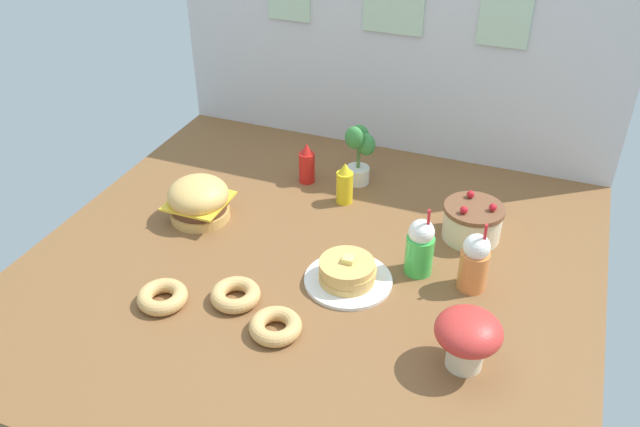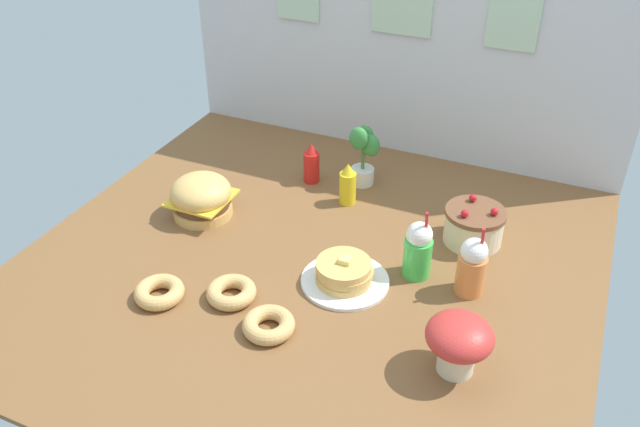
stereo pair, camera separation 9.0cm
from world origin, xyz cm
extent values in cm
cube|color=brown|center=(0.00, 0.00, -1.00)|extent=(198.15, 190.38, 2.00)
cube|color=silver|center=(0.00, 94.69, 54.47)|extent=(198.15, 3.00, 108.94)
cube|color=#B2D1B2|center=(-0.33, 92.59, 64.53)|extent=(25.72, 1.20, 19.83)
cube|color=#B2D1B2|center=(44.96, 92.59, 65.91)|extent=(20.01, 1.20, 22.70)
cylinder|color=#DBA859|center=(-51.19, 11.07, 2.01)|extent=(23.21, 23.21, 4.02)
cylinder|color=#59331E|center=(-51.19, 11.07, 5.58)|extent=(21.36, 21.36, 3.12)
cube|color=yellow|center=(-51.19, 11.07, 7.59)|extent=(22.05, 22.05, 0.89)
ellipsoid|color=#E5B260|center=(-51.19, 11.07, 10.38)|extent=(23.68, 23.68, 13.39)
cylinder|color=white|center=(15.94, -5.42, 0.67)|extent=(30.36, 30.36, 1.34)
cylinder|color=#E0AD5B|center=(15.59, -5.99, 2.59)|extent=(19.23, 19.23, 2.50)
cylinder|color=#E0AD5B|center=(16.03, -5.68, 5.09)|extent=(19.08, 19.08, 2.50)
cylinder|color=#E0AD5B|center=(15.48, -5.92, 7.59)|extent=(18.96, 18.96, 2.50)
cube|color=#F7E072|center=(15.94, -5.42, 9.73)|extent=(3.93, 3.93, 1.79)
cylinder|color=beige|center=(50.10, 36.31, 5.80)|extent=(21.43, 21.43, 11.61)
cylinder|color=brown|center=(50.10, 36.31, 12.50)|extent=(22.28, 22.28, 1.79)
sphere|color=red|center=(56.52, 36.07, 14.82)|extent=(2.86, 2.86, 2.86)
sphere|color=red|center=(47.37, 42.13, 14.82)|extent=(2.86, 2.86, 2.86)
sphere|color=red|center=(47.06, 30.64, 14.82)|extent=(2.86, 2.86, 2.86)
cylinder|color=red|center=(-22.62, 51.84, 6.70)|extent=(6.79, 6.79, 13.39)
cone|color=red|center=(-22.62, 51.84, 15.62)|extent=(5.43, 5.43, 4.46)
cylinder|color=yellow|center=(-2.34, 42.32, 6.70)|extent=(6.79, 6.79, 13.39)
cone|color=yellow|center=(-2.34, 42.32, 15.62)|extent=(5.43, 5.43, 4.46)
cylinder|color=green|center=(36.68, 9.00, 7.14)|extent=(9.82, 9.82, 14.28)
sphere|color=white|center=(36.68, 9.00, 16.74)|extent=(8.93, 8.93, 8.93)
cylinder|color=red|center=(38.65, 9.00, 19.64)|extent=(1.07, 3.12, 14.29)
cylinder|color=orange|center=(55.54, 7.26, 7.14)|extent=(9.82, 9.82, 14.28)
sphere|color=white|center=(55.54, 7.26, 16.74)|extent=(8.93, 8.93, 8.93)
cylinder|color=red|center=(57.51, 7.26, 19.64)|extent=(1.07, 2.97, 14.30)
torus|color=tan|center=(-37.34, -37.60, 2.50)|extent=(16.61, 16.61, 5.00)
torus|color=pink|center=(-37.34, -37.60, 2.86)|extent=(15.86, 15.86, 4.25)
torus|color=tan|center=(-15.49, -28.03, 2.50)|extent=(16.61, 16.61, 5.00)
torus|color=#F2E5C6|center=(-15.49, -28.03, 2.86)|extent=(15.86, 15.86, 4.25)
torus|color=tan|center=(2.93, -36.81, 2.50)|extent=(16.61, 16.61, 5.00)
torus|color=brown|center=(2.93, -36.81, 2.86)|extent=(15.86, 15.86, 4.25)
cylinder|color=white|center=(-2.20, 58.89, 3.57)|extent=(9.82, 9.82, 7.14)
cylinder|color=#4C7238|center=(-2.20, 58.89, 13.39)|extent=(1.43, 1.43, 12.50)
ellipsoid|color=#38843D|center=(0.92, 58.65, 18.75)|extent=(8.04, 5.36, 9.82)
ellipsoid|color=#38843D|center=(-2.92, 61.93, 20.53)|extent=(8.04, 5.36, 9.82)
ellipsoid|color=#38843D|center=(-3.30, 55.96, 22.32)|extent=(8.04, 5.36, 9.82)
cylinder|color=beige|center=(60.05, -29.05, 4.46)|extent=(10.71, 10.71, 8.93)
ellipsoid|color=red|center=(60.05, -29.05, 13.35)|extent=(19.64, 19.64, 10.80)
camera|label=1|loc=(70.09, -171.64, 144.84)|focal=36.93mm
camera|label=2|loc=(78.38, -168.21, 144.84)|focal=36.93mm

